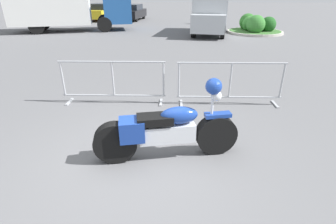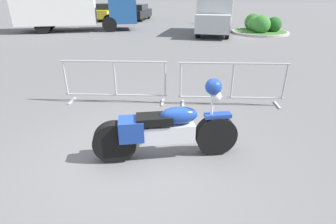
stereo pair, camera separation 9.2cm
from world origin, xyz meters
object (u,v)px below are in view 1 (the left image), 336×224
at_px(parked_car_yellow, 102,12).
at_px(parked_car_black, 132,12).
at_px(crowd_barrier_near, 113,82).
at_px(crowd_barrier_far, 230,83).
at_px(parked_car_maroon, 73,11).
at_px(pedestrian, 207,12).
at_px(motorcycle, 167,130).
at_px(box_truck, 64,6).
at_px(delivery_van, 211,13).

relative_size(parked_car_yellow, parked_car_black, 1.05).
xyz_separation_m(crowd_barrier_near, parked_car_black, (-2.74, 19.62, 0.14)).
distance_m(crowd_barrier_far, parked_car_yellow, 21.27).
height_order(parked_car_maroon, pedestrian, pedestrian).
bearing_deg(parked_car_yellow, motorcycle, -154.83).
height_order(parked_car_yellow, parked_car_black, parked_car_yellow).
distance_m(box_truck, parked_car_yellow, 7.30).
relative_size(crowd_barrier_near, parked_car_maroon, 0.55).
bearing_deg(box_truck, crowd_barrier_far, -69.20).
relative_size(box_truck, parked_car_maroon, 1.72).
relative_size(motorcycle, crowd_barrier_near, 0.93).
relative_size(crowd_barrier_near, crowd_barrier_far, 1.00).
height_order(parked_car_maroon, parked_car_yellow, parked_car_maroon).
relative_size(motorcycle, pedestrian, 1.42).
relative_size(delivery_van, parked_car_black, 1.24).
height_order(parked_car_maroon, parked_car_black, parked_car_maroon).
bearing_deg(motorcycle, pedestrian, 71.70).
height_order(crowd_barrier_near, box_truck, box_truck).
distance_m(crowd_barrier_near, parked_car_black, 19.81).
bearing_deg(crowd_barrier_near, motorcycle, -58.24).
xyz_separation_m(crowd_barrier_far, pedestrian, (0.98, 16.83, 0.36)).
distance_m(box_truck, parked_car_black, 8.08).
distance_m(crowd_barrier_near, crowd_barrier_far, 2.84).
bearing_deg(parked_car_yellow, parked_car_maroon, 86.33).
bearing_deg(delivery_van, box_truck, -84.22).
height_order(crowd_barrier_near, pedestrian, pedestrian).
bearing_deg(pedestrian, parked_car_yellow, -123.65).
bearing_deg(parked_car_black, parked_car_maroon, 92.74).
xyz_separation_m(delivery_van, parked_car_yellow, (-9.19, 7.88, -0.51)).
height_order(crowd_barrier_near, parked_car_maroon, parked_car_maroon).
bearing_deg(crowd_barrier_far, pedestrian, 86.68).
bearing_deg(motorcycle, crowd_barrier_far, 47.07).
bearing_deg(crowd_barrier_far, parked_car_yellow, 113.37).
bearing_deg(crowd_barrier_far, crowd_barrier_near, 180.00).
height_order(parked_car_black, pedestrian, pedestrian).
bearing_deg(crowd_barrier_near, parked_car_yellow, 106.00).
height_order(delivery_van, parked_car_yellow, delivery_van).
height_order(crowd_barrier_far, pedestrian, pedestrian).
bearing_deg(motorcycle, crowd_barrier_near, 110.61).
xyz_separation_m(crowd_barrier_far, box_truck, (-8.84, 12.29, 1.08)).
bearing_deg(crowd_barrier_far, delivery_van, 86.30).
bearing_deg(pedestrian, crowd_barrier_far, -21.04).
distance_m(delivery_van, pedestrian, 5.20).
xyz_separation_m(crowd_barrier_near, parked_car_yellow, (-5.60, 19.52, 0.18)).
distance_m(parked_car_yellow, pedestrian, 9.79).
distance_m(parked_car_maroon, pedestrian, 12.69).
relative_size(motorcycle, parked_car_black, 0.56).
height_order(delivery_van, parked_car_maroon, delivery_van).
distance_m(motorcycle, crowd_barrier_far, 2.70).
xyz_separation_m(motorcycle, parked_car_black, (-4.16, 21.91, 0.18)).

